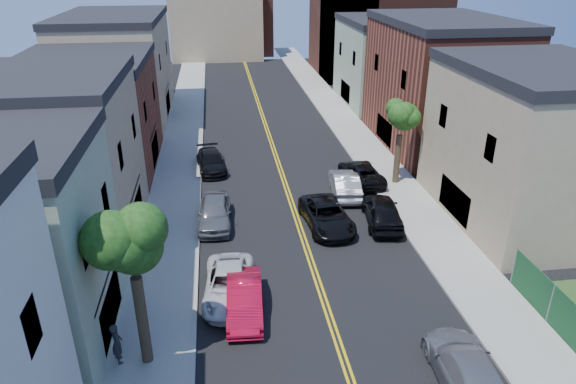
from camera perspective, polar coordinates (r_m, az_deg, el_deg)
name	(u,v)px	position (r m, az deg, el deg)	size (l,w,h in m)	color
sidewalk_left	(180,147)	(45.39, -11.83, 4.94)	(3.20, 100.00, 0.15)	gray
sidewalk_right	(359,138)	(46.93, 7.85, 5.90)	(3.20, 100.00, 0.15)	gray
curb_left	(201,146)	(45.29, -9.62, 5.08)	(0.30, 100.00, 0.15)	gray
curb_right	(340,139)	(46.50, 5.76, 5.83)	(0.30, 100.00, 0.15)	gray
bldg_left_tan_near	(46,167)	(31.14, -25.19, 2.51)	(9.00, 10.00, 9.00)	#998466
bldg_left_brick	(90,119)	(41.36, -21.10, 7.59)	(9.00, 12.00, 8.00)	brown
bldg_left_tan_far	(118,70)	(54.54, -18.29, 12.65)	(9.00, 16.00, 9.50)	#998466
bldg_right_tan	(532,149)	(34.17, 25.43, 4.31)	(9.00, 12.00, 9.00)	#998466
bldg_right_brick	(439,87)	(45.84, 16.39, 11.10)	(9.00, 14.00, 10.00)	brown
bldg_right_palegrn	(387,64)	(58.76, 10.86, 13.73)	(9.00, 12.00, 8.50)	gray
church	(370,20)	(73.25, 9.09, 18.34)	(16.20, 14.20, 22.60)	#4C2319
backdrop_left	(216,19)	(85.20, -7.98, 18.42)	(14.00, 8.00, 12.00)	#998466
backdrop_center	(240,22)	(89.40, -5.28, 18.19)	(10.00, 8.00, 10.00)	brown
tree_left_mid	(128,219)	(19.04, -17.29, -2.85)	(5.20, 5.20, 9.29)	#332919
tree_right_far	(403,106)	(36.21, 12.57, 9.29)	(4.40, 4.40, 8.03)	#332919
red_sedan	(245,299)	(24.12, -4.82, -11.71)	(1.59, 4.56, 1.50)	red
white_pickup	(229,285)	(25.18, -6.52, -10.15)	(2.36, 5.12, 1.42)	silver
grey_car_left	(215,212)	(31.62, -8.11, -2.24)	(1.97, 4.89, 1.67)	#56595E
black_car_left	(211,162)	(39.80, -8.52, 3.34)	(1.98, 4.86, 1.41)	black
grey_car_right	(467,370)	(21.65, 19.23, -18.16)	(2.20, 5.41, 1.57)	slate
black_car_right	(382,211)	(31.91, 10.41, -2.10)	(2.02, 5.03, 1.71)	black
silver_car_right	(345,184)	(35.46, 6.28, 0.92)	(1.71, 4.92, 1.62)	#9C9EA3
dark_car_right_far	(361,173)	(37.65, 8.09, 2.13)	(2.41, 5.22, 1.45)	black
black_suv_lane	(327,216)	(31.19, 4.30, -2.61)	(2.49, 5.40, 1.50)	black
pedestrian_left	(117,343)	(22.33, -18.40, -15.60)	(0.66, 0.43, 1.80)	#24242B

